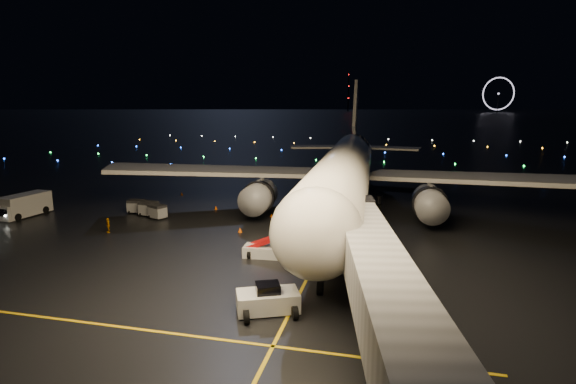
# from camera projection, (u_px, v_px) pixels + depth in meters

# --- Properties ---
(ground) EXTENTS (2000.00, 2000.00, 0.00)m
(ground) POSITION_uv_depth(u_px,v_px,m) (369.00, 123.00, 325.51)
(ground) COLOR black
(ground) RESTS_ON ground
(lane_centre) EXTENTS (0.25, 80.00, 0.02)m
(lane_centre) POSITION_uv_depth(u_px,v_px,m) (331.00, 232.00, 50.77)
(lane_centre) COLOR gold
(lane_centre) RESTS_ON ground
(lane_cross) EXTENTS (60.00, 0.25, 0.02)m
(lane_cross) POSITION_uv_depth(u_px,v_px,m) (34.00, 316.00, 30.75)
(lane_cross) COLOR gold
(lane_cross) RESTS_ON ground
(airliner) EXTENTS (67.63, 64.53, 18.42)m
(airliner) POSITION_uv_depth(u_px,v_px,m) (346.00, 142.00, 59.62)
(airliner) COLOR silver
(airliner) RESTS_ON ground
(pushback_tug) EXTENTS (4.83, 3.78, 2.04)m
(pushback_tug) POSITION_uv_depth(u_px,v_px,m) (268.00, 298.00, 31.27)
(pushback_tug) COLOR silver
(pushback_tug) RESTS_ON ground
(belt_loader) EXTENTS (6.99, 2.29, 3.34)m
(belt_loader) POSITION_uv_depth(u_px,v_px,m) (268.00, 240.00, 42.27)
(belt_loader) COLOR silver
(belt_loader) RESTS_ON ground
(service_truck) EXTENTS (3.29, 8.07, 2.89)m
(service_truck) POSITION_uv_depth(u_px,v_px,m) (26.00, 205.00, 57.77)
(service_truck) COLOR silver
(service_truck) RESTS_ON ground
(crew_c) EXTENTS (0.97, 1.00, 1.68)m
(crew_c) POSITION_uv_depth(u_px,v_px,m) (108.00, 225.00, 50.45)
(crew_c) COLOR orange
(crew_c) RESTS_ON ground
(safety_cone_0) EXTENTS (0.58, 0.58, 0.54)m
(safety_cone_0) POSITION_uv_depth(u_px,v_px,m) (240.00, 230.00, 50.62)
(safety_cone_0) COLOR #FA5900
(safety_cone_0) RESTS_ON ground
(safety_cone_1) EXTENTS (0.51, 0.51, 0.52)m
(safety_cone_1) POSITION_uv_depth(u_px,v_px,m) (271.00, 215.00, 57.20)
(safety_cone_1) COLOR #FA5900
(safety_cone_1) RESTS_ON ground
(safety_cone_2) EXTENTS (0.51, 0.51, 0.50)m
(safety_cone_2) POSITION_uv_depth(u_px,v_px,m) (216.00, 208.00, 61.46)
(safety_cone_2) COLOR #FA5900
(safety_cone_2) RESTS_ON ground
(safety_cone_3) EXTENTS (0.50, 0.50, 0.47)m
(safety_cone_3) POSITION_uv_depth(u_px,v_px,m) (182.00, 194.00, 70.90)
(safety_cone_3) COLOR #FA5900
(safety_cone_3) RESTS_ON ground
(ferris_wheel) EXTENTS (49.33, 16.80, 52.00)m
(ferris_wheel) POSITION_uv_depth(u_px,v_px,m) (498.00, 95.00, 682.97)
(ferris_wheel) COLOR black
(ferris_wheel) RESTS_ON ground
(radio_mast) EXTENTS (1.80, 1.80, 64.00)m
(radio_mast) POSITION_uv_depth(u_px,v_px,m) (348.00, 92.00, 752.76)
(radio_mast) COLOR black
(radio_mast) RESTS_ON ground
(taxiway_lights) EXTENTS (164.00, 92.00, 0.36)m
(taxiway_lights) POSITION_uv_depth(u_px,v_px,m) (333.00, 149.00, 140.30)
(taxiway_lights) COLOR black
(taxiway_lights) RESTS_ON ground
(baggage_cart_0) EXTENTS (2.52, 2.21, 1.78)m
(baggage_cart_0) POSITION_uv_depth(u_px,v_px,m) (157.00, 212.00, 56.46)
(baggage_cart_0) COLOR gray
(baggage_cart_0) RESTS_ON ground
(baggage_cart_1) EXTENTS (2.40, 1.84, 1.87)m
(baggage_cart_1) POSITION_uv_depth(u_px,v_px,m) (149.00, 209.00, 57.84)
(baggage_cart_1) COLOR gray
(baggage_cart_1) RESTS_ON ground
(baggage_cart_2) EXTENTS (2.24, 1.71, 1.76)m
(baggage_cart_2) POSITION_uv_depth(u_px,v_px,m) (136.00, 206.00, 59.39)
(baggage_cart_2) COLOR gray
(baggage_cart_2) RESTS_ON ground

